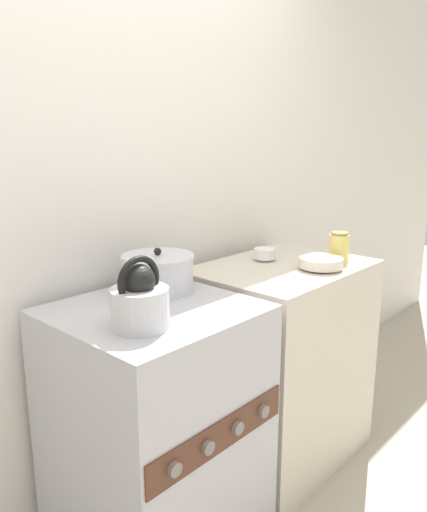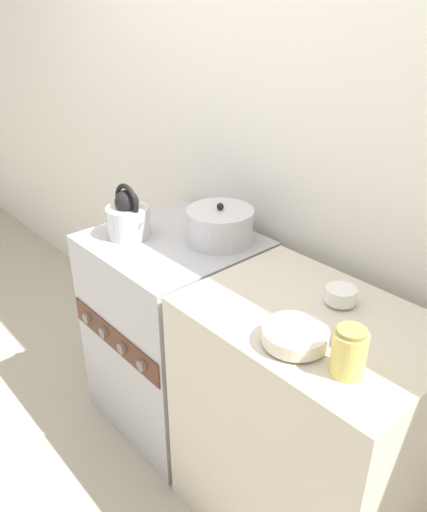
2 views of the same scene
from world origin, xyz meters
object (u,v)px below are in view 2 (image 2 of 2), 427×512
at_px(stove, 176,331).
at_px(enamel_bowl, 295,336).
at_px(kettle, 128,217).
at_px(small_ceramic_bowl, 341,295).
at_px(storage_jar, 349,352).
at_px(cooking_pot, 220,225).

height_order(stove, enamel_bowl, enamel_bowl).
bearing_deg(stove, kettle, -142.37).
relative_size(enamel_bowl, small_ceramic_bowl, 1.91).
height_order(kettle, enamel_bowl, kettle).
xyz_separation_m(kettle, small_ceramic_bowl, (0.89, 0.20, -0.04)).
height_order(kettle, storage_jar, kettle).
distance_m(stove, storage_jar, 1.11).
bearing_deg(storage_jar, enamel_bowl, -177.48).
height_order(enamel_bowl, small_ceramic_bowl, small_ceramic_bowl).
xyz_separation_m(small_ceramic_bowl, storage_jar, (0.21, -0.26, 0.03)).
bearing_deg(kettle, stove, 37.63).
xyz_separation_m(stove, kettle, (-0.14, -0.11, 0.54)).
distance_m(stove, enamel_bowl, 0.95).
relative_size(cooking_pot, enamel_bowl, 1.44).
xyz_separation_m(enamel_bowl, small_ceramic_bowl, (-0.04, 0.27, 0.00)).
distance_m(stove, kettle, 0.57).
relative_size(enamel_bowl, storage_jar, 1.37).
relative_size(stove, storage_jar, 6.76).
xyz_separation_m(enamel_bowl, storage_jar, (0.17, 0.01, 0.04)).
xyz_separation_m(kettle, cooking_pot, (0.28, 0.24, -0.02)).
bearing_deg(stove, storage_jar, -9.71).
xyz_separation_m(cooking_pot, small_ceramic_bowl, (0.61, -0.04, -0.03)).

